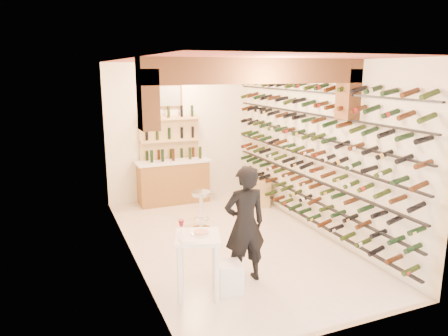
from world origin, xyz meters
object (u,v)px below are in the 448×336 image
object	(u,v)px
tasting_table	(197,246)
crate_lower	(258,199)
person	(245,224)
back_counter	(173,180)
wine_rack	(306,151)
white_stool	(229,277)
chrome_barstool	(201,208)

from	to	relation	value
tasting_table	crate_lower	size ratio (longest dim) A/B	2.07
tasting_table	crate_lower	distance (m)	4.12
person	crate_lower	distance (m)	3.62
back_counter	person	world-z (taller)	person
wine_rack	tasting_table	world-z (taller)	wine_rack
white_stool	back_counter	bearing A→B (deg)	84.33
chrome_barstool	wine_rack	bearing A→B (deg)	-21.86
tasting_table	person	bearing A→B (deg)	27.56
wine_rack	back_counter	distance (m)	3.38
wine_rack	back_counter	bearing A→B (deg)	124.66
tasting_table	chrome_barstool	world-z (taller)	tasting_table
back_counter	white_stool	size ratio (longest dim) A/B	4.04
tasting_table	person	xyz separation A→B (m)	(0.77, 0.12, 0.16)
person	back_counter	bearing A→B (deg)	-90.23
back_counter	chrome_barstool	world-z (taller)	back_counter
tasting_table	chrome_barstool	size ratio (longest dim) A/B	1.37
back_counter	crate_lower	xyz separation A→B (m)	(1.70, -1.01, -0.38)
back_counter	white_stool	bearing A→B (deg)	-95.67
wine_rack	back_counter	xyz separation A→B (m)	(-1.83, 2.65, -1.02)
white_stool	chrome_barstool	world-z (taller)	chrome_barstool
wine_rack	crate_lower	world-z (taller)	wine_rack
white_stool	crate_lower	xyz separation A→B (m)	(2.13, 3.28, -0.06)
back_counter	crate_lower	bearing A→B (deg)	-30.63
white_stool	crate_lower	bearing A→B (deg)	57.06
back_counter	person	size ratio (longest dim) A/B	0.98
white_stool	chrome_barstool	xyz separation A→B (m)	(0.43, 2.37, 0.23)
wine_rack	white_stool	size ratio (longest dim) A/B	13.53
back_counter	person	bearing A→B (deg)	-91.24
tasting_table	white_stool	xyz separation A→B (m)	(0.43, -0.10, -0.50)
crate_lower	white_stool	bearing A→B (deg)	-122.94
tasting_table	chrome_barstool	distance (m)	2.45
wine_rack	back_counter	size ratio (longest dim) A/B	3.35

